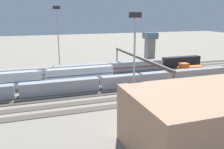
{
  "coord_description": "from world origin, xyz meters",
  "views": [
    {
      "loc": [
        28.14,
        73.2,
        23.0
      ],
      "look_at": [
        3.16,
        -2.08,
        2.5
      ],
      "focal_mm": 37.79,
      "sensor_mm": 36.0,
      "label": 1
    }
  ],
  "objects_px": {
    "signal_gantry": "(138,59)",
    "light_mast_1": "(135,49)",
    "train_on_track_5": "(135,80)",
    "train_on_track_3": "(44,78)",
    "control_tower": "(150,44)",
    "train_on_track_4": "(190,70)",
    "train_on_track_1": "(104,68)",
    "light_mast_0": "(58,30)"
  },
  "relations": [
    {
      "from": "signal_gantry",
      "to": "control_tower",
      "type": "relative_size",
      "value": 3.21
    },
    {
      "from": "train_on_track_4",
      "to": "signal_gantry",
      "type": "distance_m",
      "value": 22.18
    },
    {
      "from": "train_on_track_1",
      "to": "signal_gantry",
      "type": "bearing_deg",
      "value": 118.06
    },
    {
      "from": "train_on_track_3",
      "to": "light_mast_0",
      "type": "height_order",
      "value": "light_mast_0"
    },
    {
      "from": "train_on_track_4",
      "to": "control_tower",
      "type": "relative_size",
      "value": 0.71
    },
    {
      "from": "light_mast_0",
      "to": "control_tower",
      "type": "distance_m",
      "value": 47.46
    },
    {
      "from": "train_on_track_5",
      "to": "signal_gantry",
      "type": "xyz_separation_m",
      "value": [
        -3.26,
        -5.0,
        5.78
      ]
    },
    {
      "from": "signal_gantry",
      "to": "light_mast_1",
      "type": "bearing_deg",
      "value": 63.14
    },
    {
      "from": "train_on_track_5",
      "to": "train_on_track_3",
      "type": "xyz_separation_m",
      "value": [
        28.42,
        -10.0,
        0.59
      ]
    },
    {
      "from": "signal_gantry",
      "to": "control_tower",
      "type": "distance_m",
      "value": 38.57
    },
    {
      "from": "light_mast_1",
      "to": "control_tower",
      "type": "bearing_deg",
      "value": -120.53
    },
    {
      "from": "train_on_track_1",
      "to": "train_on_track_5",
      "type": "distance_m",
      "value": 20.55
    },
    {
      "from": "train_on_track_3",
      "to": "signal_gantry",
      "type": "height_order",
      "value": "signal_gantry"
    },
    {
      "from": "train_on_track_5",
      "to": "train_on_track_3",
      "type": "height_order",
      "value": "train_on_track_3"
    },
    {
      "from": "signal_gantry",
      "to": "control_tower",
      "type": "xyz_separation_m",
      "value": [
        -21.06,
        -32.32,
        0.39
      ]
    },
    {
      "from": "train_on_track_4",
      "to": "signal_gantry",
      "type": "relative_size",
      "value": 0.22
    },
    {
      "from": "train_on_track_4",
      "to": "signal_gantry",
      "type": "height_order",
      "value": "signal_gantry"
    },
    {
      "from": "signal_gantry",
      "to": "train_on_track_5",
      "type": "bearing_deg",
      "value": 56.92
    },
    {
      "from": "light_mast_1",
      "to": "signal_gantry",
      "type": "xyz_separation_m",
      "value": [
        -12.15,
        -24.0,
        -7.41
      ]
    },
    {
      "from": "train_on_track_3",
      "to": "control_tower",
      "type": "distance_m",
      "value": 59.64
    },
    {
      "from": "control_tower",
      "to": "train_on_track_3",
      "type": "bearing_deg",
      "value": 27.39
    },
    {
      "from": "light_mast_0",
      "to": "train_on_track_3",
      "type": "bearing_deg",
      "value": 68.09
    },
    {
      "from": "train_on_track_3",
      "to": "train_on_track_5",
      "type": "bearing_deg",
      "value": 160.61
    },
    {
      "from": "light_mast_1",
      "to": "signal_gantry",
      "type": "relative_size",
      "value": 0.52
    },
    {
      "from": "light_mast_1",
      "to": "train_on_track_4",
      "type": "bearing_deg",
      "value": -144.47
    },
    {
      "from": "train_on_track_5",
      "to": "train_on_track_1",
      "type": "bearing_deg",
      "value": -76.67
    },
    {
      "from": "train_on_track_1",
      "to": "control_tower",
      "type": "relative_size",
      "value": 6.45
    },
    {
      "from": "light_mast_0",
      "to": "signal_gantry",
      "type": "bearing_deg",
      "value": 137.5
    },
    {
      "from": "light_mast_1",
      "to": "light_mast_0",
      "type": "bearing_deg",
      "value": -75.02
    },
    {
      "from": "train_on_track_4",
      "to": "train_on_track_3",
      "type": "height_order",
      "value": "same"
    },
    {
      "from": "train_on_track_3",
      "to": "light_mast_0",
      "type": "xyz_separation_m",
      "value": [
        -7.06,
        -17.55,
        14.03
      ]
    },
    {
      "from": "train_on_track_4",
      "to": "train_on_track_5",
      "type": "bearing_deg",
      "value": 11.44
    },
    {
      "from": "train_on_track_4",
      "to": "control_tower",
      "type": "distance_m",
      "value": 32.88
    },
    {
      "from": "train_on_track_1",
      "to": "light_mast_0",
      "type": "bearing_deg",
      "value": -24.44
    },
    {
      "from": "light_mast_1",
      "to": "control_tower",
      "type": "relative_size",
      "value": 1.66
    },
    {
      "from": "light_mast_1",
      "to": "train_on_track_3",
      "type": "bearing_deg",
      "value": -56.06
    },
    {
      "from": "train_on_track_5",
      "to": "control_tower",
      "type": "bearing_deg",
      "value": -123.08
    },
    {
      "from": "train_on_track_3",
      "to": "control_tower",
      "type": "xyz_separation_m",
      "value": [
        -52.73,
        -27.32,
        5.57
      ]
    },
    {
      "from": "train_on_track_3",
      "to": "signal_gantry",
      "type": "bearing_deg",
      "value": 171.03
    },
    {
      "from": "train_on_track_3",
      "to": "light_mast_0",
      "type": "distance_m",
      "value": 23.55
    },
    {
      "from": "train_on_track_5",
      "to": "light_mast_1",
      "type": "height_order",
      "value": "light_mast_1"
    },
    {
      "from": "light_mast_1",
      "to": "signal_gantry",
      "type": "distance_m",
      "value": 27.9
    }
  ]
}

